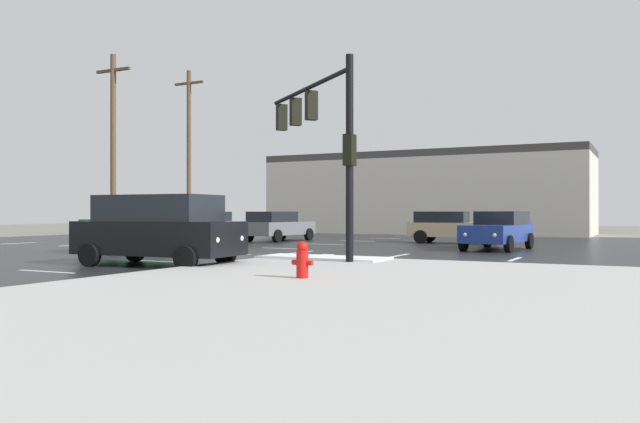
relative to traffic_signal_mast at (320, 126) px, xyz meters
The scene contains 16 objects.
ground_plane 7.19m from the traffic_signal_mast, 143.26° to the left, with size 120.00×120.00×0.00m, color slate.
road_asphalt 7.18m from the traffic_signal_mast, 143.26° to the left, with size 44.00×44.00×0.02m, color #232326.
sidewalk_corner 12.05m from the traffic_signal_mast, 49.21° to the right, with size 18.00×18.00×0.14m, color #B2B2AD.
snow_strip_curbside 4.16m from the traffic_signal_mast, 55.67° to the right, with size 4.00×1.60×0.06m, color white.
lane_markings 5.84m from the traffic_signal_mast, 148.75° to the left, with size 36.15×36.15×0.01m.
traffic_signal_mast is the anchor object (origin of this frame).
fire_hydrant 7.52m from the traffic_signal_mast, 66.31° to the right, with size 0.48×0.26×0.79m.
strip_building_background 28.42m from the traffic_signal_mast, 100.92° to the left, with size 22.98×8.00×5.88m.
sedan_tan 13.81m from the traffic_signal_mast, 87.70° to the left, with size 4.62×2.25×1.58m.
sedan_grey 14.71m from the traffic_signal_mast, 126.25° to the left, with size 2.27×4.63×1.58m.
sedan_blue 10.20m from the traffic_signal_mast, 66.94° to the left, with size 2.35×4.66×1.58m.
sedan_silver 19.10m from the traffic_signal_mast, 139.32° to the left, with size 4.59×2.14×1.58m.
suv_black 5.95m from the traffic_signal_mast, 130.63° to the right, with size 4.93×2.42×2.03m.
suv_green 8.95m from the traffic_signal_mast, behind, with size 2.20×4.85×2.03m.
utility_pole_far 16.00m from the traffic_signal_mast, 157.98° to the left, with size 2.20×0.28×9.55m.
utility_pole_distant 22.11m from the traffic_signal_mast, 139.30° to the left, with size 2.20×0.28×10.58m.
Camera 1 is at (13.86, -21.53, 1.55)m, focal length 36.02 mm.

